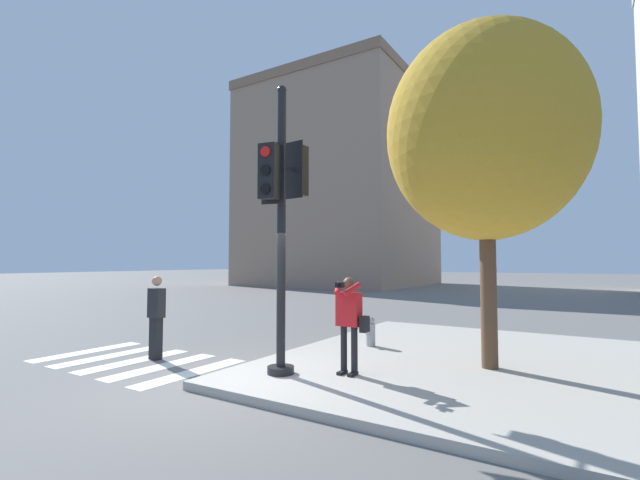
# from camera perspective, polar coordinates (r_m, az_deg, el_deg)

# --- Properties ---
(ground_plane) EXTENTS (160.00, 160.00, 0.00)m
(ground_plane) POSITION_cam_1_polar(r_m,az_deg,el_deg) (7.40, -12.06, -18.63)
(ground_plane) COLOR slate
(sidewalk_corner) EXTENTS (8.00, 8.00, 0.14)m
(sidewalk_corner) POSITION_cam_1_polar(r_m,az_deg,el_deg) (8.96, 22.87, -15.23)
(sidewalk_corner) COLOR #ADA89E
(sidewalk_corner) RESTS_ON ground_plane
(crosswalk_stripes) EXTENTS (3.83, 2.42, 0.01)m
(crosswalk_stripes) POSITION_cam_1_polar(r_m,az_deg,el_deg) (9.76, -23.50, -14.57)
(crosswalk_stripes) COLOR silver
(crosswalk_stripes) RESTS_ON ground_plane
(traffic_signal_pole) EXTENTS (0.49, 1.19, 4.94)m
(traffic_signal_pole) POSITION_cam_1_polar(r_m,az_deg,el_deg) (7.35, -4.97, 4.41)
(traffic_signal_pole) COLOR black
(traffic_signal_pole) RESTS_ON sidewalk_corner
(person_photographer) EXTENTS (0.58, 0.54, 1.61)m
(person_photographer) POSITION_cam_1_polar(r_m,az_deg,el_deg) (7.30, 3.94, -10.14)
(person_photographer) COLOR black
(person_photographer) RESTS_ON sidewalk_corner
(pedestrian_distant) EXTENTS (0.34, 0.20, 1.71)m
(pedestrian_distant) POSITION_cam_1_polar(r_m,az_deg,el_deg) (9.60, -21.00, -9.32)
(pedestrian_distant) COLOR black
(pedestrian_distant) RESTS_ON ground_plane
(street_tree) EXTENTS (3.55, 3.55, 6.17)m
(street_tree) POSITION_cam_1_polar(r_m,az_deg,el_deg) (8.54, 21.18, 13.06)
(street_tree) COLOR brown
(street_tree) RESTS_ON sidewalk_corner
(fire_hydrant) EXTENTS (0.21, 0.27, 0.65)m
(fire_hydrant) POSITION_cam_1_polar(r_m,az_deg,el_deg) (9.82, 6.76, -12.03)
(fire_hydrant) COLOR #99999E
(fire_hydrant) RESTS_ON sidewalk_corner
(building_left) EXTENTS (14.19, 13.99, 17.60)m
(building_left) POSITION_cam_1_polar(r_m,az_deg,el_deg) (38.91, 2.76, 7.15)
(building_left) COLOR gray
(building_left) RESTS_ON ground_plane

